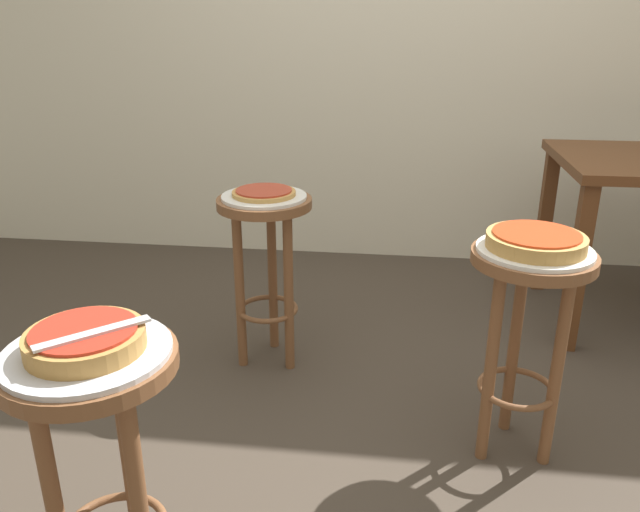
{
  "coord_description": "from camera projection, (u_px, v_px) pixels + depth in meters",
  "views": [
    {
      "loc": [
        -0.02,
        -1.79,
        1.29
      ],
      "look_at": [
        -0.25,
        -0.01,
        0.6
      ],
      "focal_mm": 35.19,
      "sensor_mm": 36.0,
      "label": 1
    }
  ],
  "objects": [
    {
      "name": "ground_plane",
      "position": [
        393.0,
        423.0,
        2.12
      ],
      "size": [
        6.0,
        6.0,
        0.0
      ],
      "primitive_type": "plane",
      "color": "#42382D"
    },
    {
      "name": "stool_foreground",
      "position": [
        99.0,
        433.0,
        1.29
      ],
      "size": [
        0.35,
        0.35,
        0.67
      ],
      "color": "brown",
      "rests_on": "ground_plane"
    },
    {
      "name": "serving_plate_foreground",
      "position": [
        87.0,
        352.0,
        1.22
      ],
      "size": [
        0.33,
        0.33,
        0.01
      ],
      "primitive_type": "cylinder",
      "color": "silver",
      "rests_on": "stool_foreground"
    },
    {
      "name": "pizza_foreground",
      "position": [
        85.0,
        339.0,
        1.21
      ],
      "size": [
        0.23,
        0.23,
        0.05
      ],
      "color": "#B78442",
      "rests_on": "serving_plate_foreground"
    },
    {
      "name": "stool_middle",
      "position": [
        527.0,
        311.0,
        1.83
      ],
      "size": [
        0.35,
        0.35,
        0.67
      ],
      "color": "brown",
      "rests_on": "ground_plane"
    },
    {
      "name": "serving_plate_middle",
      "position": [
        535.0,
        250.0,
        1.76
      ],
      "size": [
        0.32,
        0.32,
        0.01
      ],
      "primitive_type": "cylinder",
      "color": "white",
      "rests_on": "stool_middle"
    },
    {
      "name": "pizza_middle",
      "position": [
        536.0,
        241.0,
        1.75
      ],
      "size": [
        0.27,
        0.27,
        0.05
      ],
      "color": "tan",
      "rests_on": "serving_plate_middle"
    },
    {
      "name": "stool_leftside",
      "position": [
        266.0,
        245.0,
        2.34
      ],
      "size": [
        0.35,
        0.35,
        0.67
      ],
      "color": "brown",
      "rests_on": "ground_plane"
    },
    {
      "name": "serving_plate_leftside",
      "position": [
        264.0,
        197.0,
        2.28
      ],
      "size": [
        0.31,
        0.31,
        0.01
      ],
      "primitive_type": "cylinder",
      "color": "white",
      "rests_on": "stool_leftside"
    },
    {
      "name": "pizza_leftside",
      "position": [
        264.0,
        192.0,
        2.27
      ],
      "size": [
        0.23,
        0.23,
        0.02
      ],
      "color": "tan",
      "rests_on": "serving_plate_leftside"
    },
    {
      "name": "pizza_server_knife",
      "position": [
        93.0,
        333.0,
        1.18
      ],
      "size": [
        0.18,
        0.17,
        0.01
      ],
      "primitive_type": "cube",
      "rotation": [
        0.0,
        0.0,
        0.75
      ],
      "color": "silver",
      "rests_on": "pizza_foreground"
    }
  ]
}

